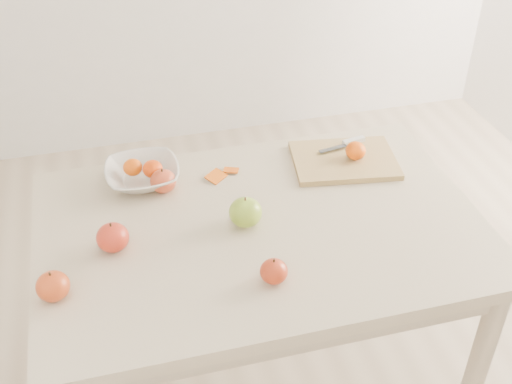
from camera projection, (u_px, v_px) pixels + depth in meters
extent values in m
cube|color=#C6B796|center=(261.00, 229.00, 1.75)|extent=(1.20, 0.80, 0.04)
cylinder|color=#BCAA8E|center=(76.00, 280.00, 2.12)|extent=(0.06, 0.06, 0.71)
cylinder|color=#BCAA8E|center=(378.00, 227.00, 2.34)|extent=(0.06, 0.06, 0.71)
cylinder|color=#BCAA8E|center=(475.00, 374.00, 1.81)|extent=(0.06, 0.06, 0.71)
cube|color=tan|center=(344.00, 160.00, 1.97)|extent=(0.34, 0.27, 0.02)
ellipsoid|color=#E34F08|center=(356.00, 151.00, 1.95)|extent=(0.06, 0.06, 0.05)
imported|color=silver|center=(143.00, 174.00, 1.88)|extent=(0.22, 0.22, 0.05)
ellipsoid|color=#DC4F07|center=(133.00, 167.00, 1.86)|extent=(0.06, 0.06, 0.05)
ellipsoid|color=#D83F07|center=(153.00, 169.00, 1.86)|extent=(0.06, 0.06, 0.05)
cube|color=#CC560E|center=(216.00, 178.00, 1.91)|extent=(0.07, 0.07, 0.01)
cube|color=#D6560F|center=(231.00, 171.00, 1.93)|extent=(0.05, 0.05, 0.01)
cube|color=silver|center=(354.00, 141.00, 2.03)|extent=(0.08, 0.03, 0.01)
cube|color=#3C3F44|center=(333.00, 149.00, 1.99)|extent=(0.10, 0.03, 0.00)
ellipsoid|color=#6D9F21|center=(245.00, 212.00, 1.71)|extent=(0.09, 0.09, 0.08)
ellipsoid|color=maroon|center=(274.00, 271.00, 1.54)|extent=(0.07, 0.07, 0.06)
ellipsoid|color=maroon|center=(163.00, 181.00, 1.83)|extent=(0.08, 0.08, 0.07)
ellipsoid|color=#931003|center=(53.00, 286.00, 1.49)|extent=(0.08, 0.08, 0.07)
ellipsoid|color=maroon|center=(113.00, 237.00, 1.63)|extent=(0.08, 0.08, 0.08)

